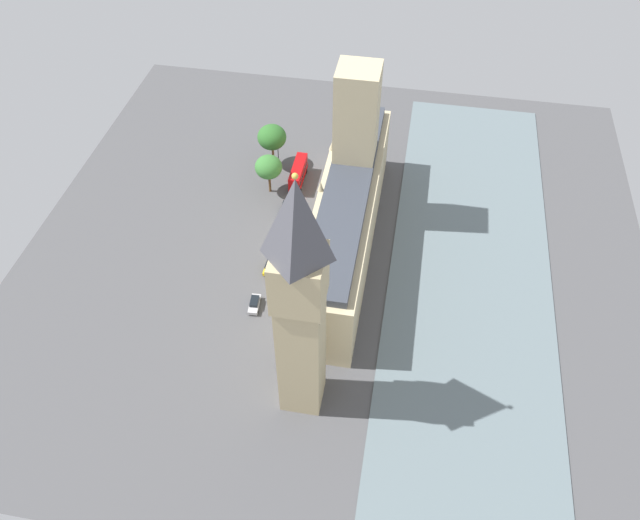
{
  "coord_description": "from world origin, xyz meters",
  "views": [
    {
      "loc": [
        -13.26,
        91.93,
        95.0
      ],
      "look_at": [
        1.0,
        12.86,
        9.09
      ],
      "focal_mm": 35.03,
      "sensor_mm": 36.0,
      "label": 1
    }
  ],
  "objects_px": {
    "car_black_opposite_hall": "(286,207)",
    "pedestrian_near_tower": "(324,183)",
    "clock_tower": "(300,303)",
    "plane_tree_midblock": "(272,137)",
    "double_decker_bus_by_river_gate": "(298,173)",
    "parliament_building": "(347,207)",
    "car_yellow_cab_under_trees": "(270,267)",
    "car_silver_trailing": "(254,304)",
    "pedestrian_far_end": "(286,314)",
    "pedestrian_leading": "(297,278)",
    "car_white_kerbside": "(283,229)",
    "plane_tree_corner": "(269,167)",
    "street_lamp_slot_10": "(278,148)"
  },
  "relations": [
    {
      "from": "car_black_opposite_hall",
      "to": "pedestrian_leading",
      "type": "relative_size",
      "value": 2.53
    },
    {
      "from": "double_decker_bus_by_river_gate",
      "to": "car_yellow_cab_under_trees",
      "type": "xyz_separation_m",
      "value": [
        0.16,
        28.4,
        -1.75
      ]
    },
    {
      "from": "car_black_opposite_hall",
      "to": "plane_tree_midblock",
      "type": "xyz_separation_m",
      "value": [
        6.54,
        -15.88,
        6.93
      ]
    },
    {
      "from": "car_black_opposite_hall",
      "to": "car_silver_trailing",
      "type": "distance_m",
      "value": 28.26
    },
    {
      "from": "parliament_building",
      "to": "pedestrian_far_end",
      "type": "height_order",
      "value": "parliament_building"
    },
    {
      "from": "double_decker_bus_by_river_gate",
      "to": "car_silver_trailing",
      "type": "height_order",
      "value": "double_decker_bus_by_river_gate"
    },
    {
      "from": "car_white_kerbside",
      "to": "street_lamp_slot_10",
      "type": "height_order",
      "value": "street_lamp_slot_10"
    },
    {
      "from": "pedestrian_leading",
      "to": "street_lamp_slot_10",
      "type": "distance_m",
      "value": 38.82
    },
    {
      "from": "car_yellow_cab_under_trees",
      "to": "pedestrian_leading",
      "type": "height_order",
      "value": "car_yellow_cab_under_trees"
    },
    {
      "from": "car_white_kerbside",
      "to": "pedestrian_far_end",
      "type": "bearing_deg",
      "value": 104.36
    },
    {
      "from": "car_black_opposite_hall",
      "to": "plane_tree_corner",
      "type": "xyz_separation_m",
      "value": [
        4.99,
        -5.83,
        6.14
      ]
    },
    {
      "from": "car_yellow_cab_under_trees",
      "to": "plane_tree_corner",
      "type": "distance_m",
      "value": 25.5
    },
    {
      "from": "parliament_building",
      "to": "double_decker_bus_by_river_gate",
      "type": "xyz_separation_m",
      "value": [
        14.0,
        -17.47,
        -7.34
      ]
    },
    {
      "from": "car_black_opposite_hall",
      "to": "plane_tree_midblock",
      "type": "bearing_deg",
      "value": -69.68
    },
    {
      "from": "car_silver_trailing",
      "to": "pedestrian_near_tower",
      "type": "bearing_deg",
      "value": -104.34
    },
    {
      "from": "pedestrian_far_end",
      "to": "clock_tower",
      "type": "bearing_deg",
      "value": -76.63
    },
    {
      "from": "pedestrian_leading",
      "to": "clock_tower",
      "type": "bearing_deg",
      "value": -47.59
    },
    {
      "from": "clock_tower",
      "to": "car_black_opposite_hall",
      "type": "bearing_deg",
      "value": -74.08
    },
    {
      "from": "clock_tower",
      "to": "plane_tree_midblock",
      "type": "height_order",
      "value": "clock_tower"
    },
    {
      "from": "double_decker_bus_by_river_gate",
      "to": "pedestrian_near_tower",
      "type": "height_order",
      "value": "double_decker_bus_by_river_gate"
    },
    {
      "from": "pedestrian_near_tower",
      "to": "car_yellow_cab_under_trees",
      "type": "bearing_deg",
      "value": 28.83
    },
    {
      "from": "car_white_kerbside",
      "to": "car_silver_trailing",
      "type": "height_order",
      "value": "same"
    },
    {
      "from": "parliament_building",
      "to": "pedestrian_near_tower",
      "type": "height_order",
      "value": "parliament_building"
    },
    {
      "from": "double_decker_bus_by_river_gate",
      "to": "street_lamp_slot_10",
      "type": "bearing_deg",
      "value": -45.54
    },
    {
      "from": "double_decker_bus_by_river_gate",
      "to": "car_black_opposite_hall",
      "type": "height_order",
      "value": "double_decker_bus_by_river_gate"
    },
    {
      "from": "double_decker_bus_by_river_gate",
      "to": "car_yellow_cab_under_trees",
      "type": "distance_m",
      "value": 28.46
    },
    {
      "from": "car_black_opposite_hall",
      "to": "pedestrian_leading",
      "type": "distance_m",
      "value": 21.27
    },
    {
      "from": "car_yellow_cab_under_trees",
      "to": "clock_tower",
      "type": "bearing_deg",
      "value": 116.25
    },
    {
      "from": "double_decker_bus_by_river_gate",
      "to": "pedestrian_far_end",
      "type": "distance_m",
      "value": 40.2
    },
    {
      "from": "car_white_kerbside",
      "to": "car_black_opposite_hall",
      "type": "bearing_deg",
      "value": -81.94
    },
    {
      "from": "clock_tower",
      "to": "pedestrian_near_tower",
      "type": "relative_size",
      "value": 30.3
    },
    {
      "from": "car_white_kerbside",
      "to": "pedestrian_near_tower",
      "type": "distance_m",
      "value": 17.97
    },
    {
      "from": "double_decker_bus_by_river_gate",
      "to": "pedestrian_far_end",
      "type": "bearing_deg",
      "value": 98.34
    },
    {
      "from": "car_white_kerbside",
      "to": "plane_tree_corner",
      "type": "height_order",
      "value": "plane_tree_corner"
    },
    {
      "from": "parliament_building",
      "to": "plane_tree_midblock",
      "type": "distance_m",
      "value": 31.6
    },
    {
      "from": "pedestrian_far_end",
      "to": "pedestrian_near_tower",
      "type": "bearing_deg",
      "value": 80.68
    },
    {
      "from": "car_black_opposite_hall",
      "to": "pedestrian_near_tower",
      "type": "xyz_separation_m",
      "value": [
        -7.02,
        -10.04,
        -0.16
      ]
    },
    {
      "from": "double_decker_bus_by_river_gate",
      "to": "plane_tree_corner",
      "type": "xyz_separation_m",
      "value": [
        5.8,
        4.31,
        4.39
      ]
    },
    {
      "from": "pedestrian_leading",
      "to": "street_lamp_slot_10",
      "type": "relative_size",
      "value": 0.27
    },
    {
      "from": "parliament_building",
      "to": "pedestrian_near_tower",
      "type": "relative_size",
      "value": 36.69
    },
    {
      "from": "plane_tree_midblock",
      "to": "plane_tree_corner",
      "type": "bearing_deg",
      "value": 98.73
    },
    {
      "from": "parliament_building",
      "to": "car_black_opposite_hall",
      "type": "height_order",
      "value": "parliament_building"
    },
    {
      "from": "car_silver_trailing",
      "to": "car_black_opposite_hall",
      "type": "bearing_deg",
      "value": -93.96
    },
    {
      "from": "car_white_kerbside",
      "to": "clock_tower",
      "type": "bearing_deg",
      "value": 107.85
    },
    {
      "from": "parliament_building",
      "to": "plane_tree_corner",
      "type": "bearing_deg",
      "value": -33.62
    },
    {
      "from": "double_decker_bus_by_river_gate",
      "to": "parliament_building",
      "type": "bearing_deg",
      "value": 128.86
    },
    {
      "from": "pedestrian_leading",
      "to": "street_lamp_slot_10",
      "type": "height_order",
      "value": "street_lamp_slot_10"
    },
    {
      "from": "plane_tree_corner",
      "to": "car_silver_trailing",
      "type": "bearing_deg",
      "value": 98.31
    },
    {
      "from": "parliament_building",
      "to": "double_decker_bus_by_river_gate",
      "type": "bearing_deg",
      "value": -51.3
    },
    {
      "from": "car_black_opposite_hall",
      "to": "pedestrian_leading",
      "type": "bearing_deg",
      "value": 106.45
    }
  ]
}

